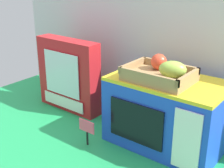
{
  "coord_description": "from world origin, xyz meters",
  "views": [
    {
      "loc": [
        0.59,
        -0.91,
        0.62
      ],
      "look_at": [
        -0.12,
        -0.0,
        0.18
      ],
      "focal_mm": 49.65,
      "sensor_mm": 36.0,
      "label": 1
    }
  ],
  "objects_px": {
    "food_groups_crate": "(162,73)",
    "cookie_set_box": "(68,75)",
    "price_sign": "(87,129)",
    "toy_microwave": "(166,113)"
  },
  "relations": [
    {
      "from": "food_groups_crate",
      "to": "price_sign",
      "type": "height_order",
      "value": "food_groups_crate"
    },
    {
      "from": "food_groups_crate",
      "to": "cookie_set_box",
      "type": "xyz_separation_m",
      "value": [
        -0.48,
        0.02,
        -0.12
      ]
    },
    {
      "from": "toy_microwave",
      "to": "price_sign",
      "type": "relative_size",
      "value": 4.05
    },
    {
      "from": "cookie_set_box",
      "to": "price_sign",
      "type": "distance_m",
      "value": 0.34
    },
    {
      "from": "price_sign",
      "to": "cookie_set_box",
      "type": "bearing_deg",
      "value": 146.51
    },
    {
      "from": "food_groups_crate",
      "to": "cookie_set_box",
      "type": "distance_m",
      "value": 0.49
    },
    {
      "from": "toy_microwave",
      "to": "food_groups_crate",
      "type": "xyz_separation_m",
      "value": [
        -0.02,
        -0.02,
        0.15
      ]
    },
    {
      "from": "food_groups_crate",
      "to": "toy_microwave",
      "type": "bearing_deg",
      "value": 52.78
    },
    {
      "from": "food_groups_crate",
      "to": "cookie_set_box",
      "type": "bearing_deg",
      "value": 177.63
    },
    {
      "from": "food_groups_crate",
      "to": "price_sign",
      "type": "xyz_separation_m",
      "value": [
        -0.2,
        -0.16,
        -0.21
      ]
    }
  ]
}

